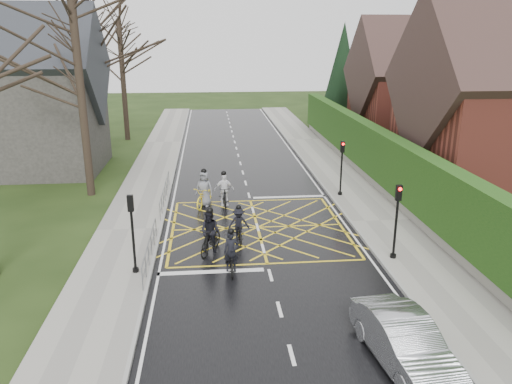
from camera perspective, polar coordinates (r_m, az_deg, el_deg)
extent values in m
plane|color=black|center=(23.81, 0.17, -4.07)|extent=(120.00, 120.00, 0.00)
cube|color=black|center=(23.80, 0.17, -4.05)|extent=(9.00, 80.00, 0.01)
cube|color=gray|center=(25.05, 13.99, -3.31)|extent=(3.00, 80.00, 0.15)
cube|color=gray|center=(23.99, -14.28, -4.27)|extent=(3.00, 80.00, 0.15)
cube|color=slate|center=(30.90, 13.51, 1.22)|extent=(0.50, 38.00, 0.70)
cube|color=#143B10|center=(30.48, 13.74, 4.38)|extent=(0.90, 38.00, 2.80)
cube|color=maroon|center=(31.54, 27.25, 5.51)|extent=(11.00, 9.00, 6.50)
cube|color=maroon|center=(43.85, 17.54, 9.14)|extent=(9.00, 8.00, 6.00)
cube|color=#352420|center=(43.56, 17.89, 12.91)|extent=(9.80, 8.80, 8.80)
cube|color=maroon|center=(44.59, 21.53, 16.00)|extent=(0.70, 0.70, 1.60)
cylinder|color=black|center=(50.41, 9.57, 7.93)|extent=(0.50, 0.50, 1.20)
cone|color=black|center=(49.89, 9.83, 12.91)|extent=(4.60, 4.60, 10.00)
cube|color=#2D2B28|center=(36.25, -23.82, 7.69)|extent=(8.00, 7.00, 7.00)
cube|color=#26282D|center=(35.92, -24.49, 13.02)|extent=(8.80, 7.80, 7.80)
cylinder|color=black|center=(29.04, -19.32, 10.10)|extent=(0.44, 0.44, 11.00)
cylinder|color=black|center=(36.98, -18.09, 12.38)|extent=(0.44, 0.44, 12.00)
cylinder|color=black|center=(44.77, -14.93, 12.10)|extent=(0.44, 0.44, 10.00)
cylinder|color=slate|center=(20.24, -12.10, -5.42)|extent=(0.05, 5.00, 0.05)
cylinder|color=slate|center=(20.41, -12.02, -6.58)|extent=(0.04, 5.00, 0.04)
cylinder|color=slate|center=(18.20, -12.85, -9.92)|extent=(0.04, 0.04, 1.00)
cylinder|color=slate|center=(22.73, -11.35, -4.14)|extent=(0.04, 0.04, 1.00)
cylinder|color=slate|center=(27.28, -10.43, 0.69)|extent=(0.05, 6.00, 0.05)
cylinder|color=slate|center=(27.41, -10.38, -0.21)|extent=(0.04, 6.00, 0.04)
cylinder|color=slate|center=(24.59, -10.92, -2.44)|extent=(0.04, 0.04, 1.00)
cylinder|color=slate|center=(30.28, -9.93, 1.41)|extent=(0.04, 0.04, 1.00)
cylinder|color=black|center=(28.17, 9.71, 2.32)|extent=(0.10, 0.10, 3.00)
cylinder|color=black|center=(28.55, 9.57, -0.29)|extent=(0.24, 0.24, 0.30)
cube|color=black|center=(27.85, 9.86, 5.10)|extent=(0.22, 0.16, 0.62)
sphere|color=#FF0C0C|center=(27.70, 9.94, 5.41)|extent=(0.14, 0.14, 0.14)
cylinder|color=black|center=(20.58, 15.67, -3.80)|extent=(0.10, 0.10, 3.00)
cylinder|color=black|center=(21.09, 15.37, -7.23)|extent=(0.24, 0.24, 0.30)
cube|color=black|center=(20.13, 16.00, -0.08)|extent=(0.22, 0.16, 0.62)
sphere|color=#FF0C0C|center=(19.97, 16.16, 0.30)|extent=(0.14, 0.14, 0.14)
cylinder|color=black|center=(19.20, -13.86, -5.22)|extent=(0.10, 0.10, 3.00)
cylinder|color=black|center=(19.74, -13.57, -8.84)|extent=(0.24, 0.24, 0.30)
cube|color=black|center=(18.71, -14.16, -1.26)|extent=(0.22, 0.16, 0.62)
sphere|color=#FF0C0C|center=(18.77, -14.15, -0.62)|extent=(0.14, 0.14, 0.14)
imported|color=black|center=(19.33, -2.82, -7.83)|extent=(0.68, 1.84, 0.96)
imported|color=black|center=(19.28, -2.85, -6.81)|extent=(0.60, 0.40, 1.63)
sphere|color=black|center=(18.95, -2.89, -4.50)|extent=(0.26, 0.26, 0.26)
imported|color=black|center=(20.96, -5.22, -5.46)|extent=(1.32, 2.05, 1.20)
imported|color=black|center=(20.93, -5.24, -4.55)|extent=(1.10, 1.00, 1.84)
sphere|color=black|center=(20.60, -5.31, -2.13)|extent=(0.29, 0.29, 0.29)
imported|color=black|center=(22.19, -1.97, -4.49)|extent=(0.72, 1.73, 0.89)
imported|color=black|center=(22.17, -2.00, -3.65)|extent=(1.01, 0.64, 1.51)
sphere|color=black|center=(21.91, -2.02, -1.77)|extent=(0.24, 0.24, 0.24)
imported|color=black|center=(26.61, -3.66, -0.43)|extent=(0.67, 1.95, 1.16)
imported|color=white|center=(26.62, -3.68, 0.27)|extent=(1.06, 0.50, 1.77)
sphere|color=black|center=(26.36, -3.72, 2.14)|extent=(0.28, 0.28, 0.28)
imported|color=yellow|center=(26.66, -5.90, -0.49)|extent=(1.43, 2.25, 1.12)
imported|color=slate|center=(26.64, -5.93, 0.37)|extent=(1.08, 0.89, 1.90)
sphere|color=black|center=(26.38, -5.99, 2.39)|extent=(0.30, 0.30, 0.30)
imported|color=#A8AAAF|center=(14.84, 16.60, -16.11)|extent=(2.01, 4.43, 1.41)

